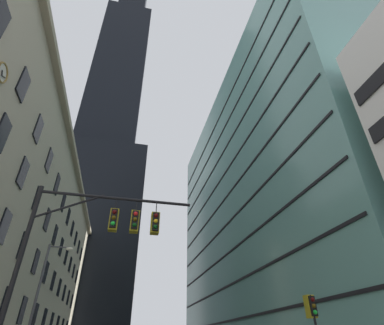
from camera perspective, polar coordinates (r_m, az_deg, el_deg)
dark_skyscraper at (r=105.61m, az=-15.02°, el=9.64°), size 24.63×24.63×230.86m
glass_office_midrise at (r=49.90m, az=16.96°, el=-7.32°), size 20.08×52.02×42.01m
traffic_signal_mast at (r=14.34m, az=-16.85°, el=-12.97°), size 7.29×0.63×7.49m
traffic_light_near_right at (r=17.27m, az=22.18°, el=-24.93°), size 0.40×0.63×3.34m
street_lamppost at (r=24.81m, az=-27.01°, el=-21.04°), size 1.81×0.32×7.68m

